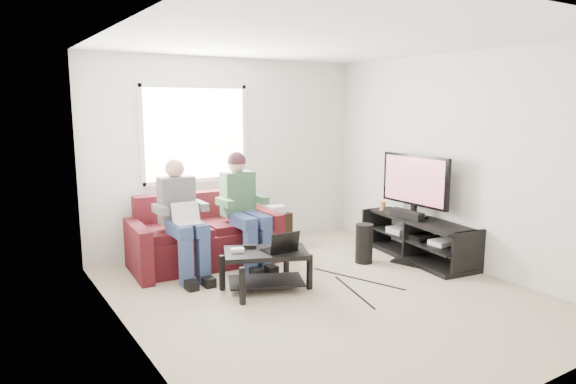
{
  "coord_description": "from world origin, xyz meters",
  "views": [
    {
      "loc": [
        -3.09,
        -4.15,
        1.99
      ],
      "look_at": [
        -0.09,
        0.6,
        1.02
      ],
      "focal_mm": 32.0,
      "sensor_mm": 36.0,
      "label": 1
    }
  ],
  "objects": [
    {
      "name": "console_white",
      "position": [
        1.77,
        -0.01,
        0.31
      ],
      "size": [
        0.3,
        0.22,
        0.06
      ],
      "primitive_type": "cube",
      "color": "silver",
      "rests_on": "tv_stand"
    },
    {
      "name": "subwoofer",
      "position": [
        1.07,
        0.64,
        0.25
      ],
      "size": [
        0.22,
        0.22,
        0.5
      ],
      "primitive_type": "cylinder",
      "color": "black",
      "rests_on": "floor"
    },
    {
      "name": "person_right",
      "position": [
        -0.24,
        1.4,
        0.81
      ],
      "size": [
        0.4,
        0.71,
        1.4
      ],
      "color": "navy",
      "rests_on": "sofa"
    },
    {
      "name": "console_grey",
      "position": [
        1.77,
        0.69,
        0.32
      ],
      "size": [
        0.34,
        0.26,
        0.08
      ],
      "primitive_type": "cube",
      "color": "gray",
      "rests_on": "tv_stand"
    },
    {
      "name": "soundbar",
      "position": [
        1.65,
        0.49,
        0.59
      ],
      "size": [
        0.12,
        0.5,
        0.1
      ],
      "primitive_type": "cube",
      "color": "black",
      "rests_on": "tv_stand"
    },
    {
      "name": "wall_right",
      "position": [
        2.0,
        0.0,
        1.3
      ],
      "size": [
        0.0,
        4.5,
        4.5
      ],
      "primitive_type": "plane",
      "rotation": [
        1.57,
        0.0,
        -1.57
      ],
      "color": "silver",
      "rests_on": "floor"
    },
    {
      "name": "sofa",
      "position": [
        -0.64,
        1.71,
        0.32
      ],
      "size": [
        1.9,
        0.97,
        0.87
      ],
      "color": "#4A121B",
      "rests_on": "floor"
    },
    {
      "name": "laptop_silver",
      "position": [
        -1.04,
        1.18,
        0.73
      ],
      "size": [
        0.33,
        0.24,
        0.24
      ],
      "primitive_type": null,
      "rotation": [
        0.0,
        0.0,
        -0.07
      ],
      "color": "silver",
      "rests_on": "person_left"
    },
    {
      "name": "laptop_black",
      "position": [
        -0.34,
        0.39,
        0.56
      ],
      "size": [
        0.41,
        0.38,
        0.24
      ],
      "primitive_type": null,
      "rotation": [
        0.0,
        0.0,
        -0.53
      ],
      "color": "black",
      "rests_on": "coffee_table"
    },
    {
      "name": "person_left",
      "position": [
        -1.04,
        1.38,
        0.75
      ],
      "size": [
        0.4,
        0.7,
        1.36
      ],
      "color": "navy",
      "rests_on": "sofa"
    },
    {
      "name": "controller_b",
      "position": [
        -0.56,
        0.65,
        0.46
      ],
      "size": [
        0.17,
        0.14,
        0.04
      ],
      "primitive_type": "cube",
      "rotation": [
        0.0,
        0.0,
        -0.47
      ],
      "color": "black",
      "rests_on": "coffee_table"
    },
    {
      "name": "wall_front",
      "position": [
        0.0,
        -2.25,
        1.3
      ],
      "size": [
        4.5,
        0.0,
        4.5
      ],
      "primitive_type": "plane",
      "rotation": [
        -1.57,
        0.0,
        0.0
      ],
      "color": "silver",
      "rests_on": "floor"
    },
    {
      "name": "tv",
      "position": [
        1.77,
        0.49,
        1.0
      ],
      "size": [
        0.12,
        1.1,
        0.81
      ],
      "color": "black",
      "rests_on": "tv_stand"
    },
    {
      "name": "end_table",
      "position": [
        0.5,
        1.86,
        0.27
      ],
      "size": [
        0.33,
        0.33,
        0.59
      ],
      "color": "black",
      "rests_on": "floor"
    },
    {
      "name": "drink_cup",
      "position": [
        1.72,
        1.02,
        0.6
      ],
      "size": [
        0.08,
        0.08,
        0.12
      ],
      "primitive_type": "cylinder",
      "color": "#A96A49",
      "rests_on": "tv_stand"
    },
    {
      "name": "wall_back",
      "position": [
        0.0,
        2.25,
        1.3
      ],
      "size": [
        4.5,
        0.0,
        4.5
      ],
      "primitive_type": "plane",
      "rotation": [
        1.57,
        0.0,
        0.0
      ],
      "color": "silver",
      "rests_on": "floor"
    },
    {
      "name": "wall_left",
      "position": [
        -2.0,
        0.0,
        1.3
      ],
      "size": [
        0.0,
        4.5,
        4.5
      ],
      "primitive_type": "plane",
      "rotation": [
        1.57,
        0.0,
        1.57
      ],
      "color": "silver",
      "rests_on": "floor"
    },
    {
      "name": "controller_a",
      "position": [
        -0.74,
        0.59,
        0.46
      ],
      "size": [
        0.16,
        0.13,
        0.04
      ],
      "primitive_type": "cube",
      "rotation": [
        0.0,
        0.0,
        -0.3
      ],
      "color": "silver",
      "rests_on": "coffee_table"
    },
    {
      "name": "ceiling",
      "position": [
        0.0,
        0.0,
        2.6
      ],
      "size": [
        4.5,
        4.5,
        0.0
      ],
      "primitive_type": "plane",
      "rotation": [
        3.14,
        0.0,
        0.0
      ],
      "color": "white",
      "rests_on": "wall_back"
    },
    {
      "name": "coffee_table",
      "position": [
        -0.46,
        0.47,
        0.32
      ],
      "size": [
        1.02,
        0.84,
        0.44
      ],
      "color": "black",
      "rests_on": "floor"
    },
    {
      "name": "floor",
      "position": [
        0.0,
        0.0,
        0.0
      ],
      "size": [
        4.5,
        4.5,
        0.0
      ],
      "primitive_type": "plane",
      "color": "#B1A789",
      "rests_on": "ground"
    },
    {
      "name": "console_black",
      "position": [
        1.77,
        0.34,
        0.32
      ],
      "size": [
        0.38,
        0.3,
        0.07
      ],
      "primitive_type": "cube",
      "color": "black",
      "rests_on": "tv_stand"
    },
    {
      "name": "keyboard_floor",
      "position": [
        1.51,
        0.25,
        0.01
      ],
      "size": [
        0.31,
        0.53,
        0.03
      ],
      "primitive_type": "cube",
      "rotation": [
        0.0,
        0.0,
        0.31
      ],
      "color": "black",
      "rests_on": "floor"
    },
    {
      "name": "window",
      "position": [
        -0.5,
        2.23,
        1.6
      ],
      "size": [
        1.48,
        0.04,
        1.28
      ],
      "color": "white",
      "rests_on": "wall_back"
    },
    {
      "name": "controller_c",
      "position": [
        -0.16,
        0.62,
        0.46
      ],
      "size": [
        0.16,
        0.13,
        0.04
      ],
      "primitive_type": "cube",
      "rotation": [
        0.0,
        0.0,
        -0.31
      ],
      "color": "gray",
      "rests_on": "coffee_table"
    },
    {
      "name": "tv_stand",
      "position": [
        1.77,
        0.39,
        0.24
      ],
      "size": [
        0.7,
        1.68,
        0.54
      ],
      "color": "black",
      "rests_on": "floor"
    }
  ]
}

